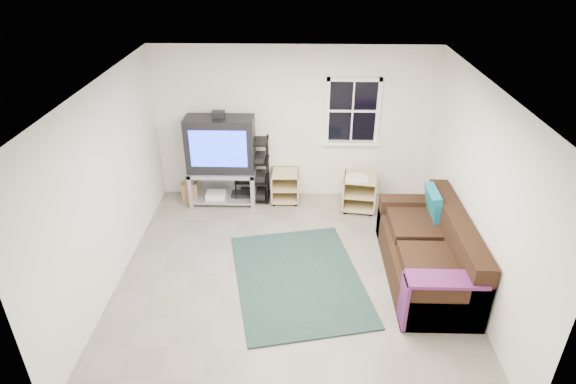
{
  "coord_description": "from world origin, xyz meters",
  "views": [
    {
      "loc": [
        0.09,
        -5.22,
        4.13
      ],
      "look_at": [
        -0.05,
        0.4,
        1.06
      ],
      "focal_mm": 30.0,
      "sensor_mm": 36.0,
      "label": 1
    }
  ],
  "objects_px": {
    "side_table_right": "(359,189)",
    "side_table_left": "(285,185)",
    "tv_unit": "(221,154)",
    "av_rack": "(252,174)",
    "sofa": "(429,254)"
  },
  "relations": [
    {
      "from": "av_rack",
      "to": "side_table_right",
      "type": "xyz_separation_m",
      "value": [
        1.8,
        -0.24,
        -0.15
      ]
    },
    {
      "from": "av_rack",
      "to": "side_table_left",
      "type": "height_order",
      "value": "av_rack"
    },
    {
      "from": "tv_unit",
      "to": "side_table_left",
      "type": "bearing_deg",
      "value": 3.83
    },
    {
      "from": "av_rack",
      "to": "side_table_right",
      "type": "relative_size",
      "value": 1.83
    },
    {
      "from": "side_table_left",
      "to": "sofa",
      "type": "xyz_separation_m",
      "value": [
        1.98,
        -2.05,
        0.06
      ]
    },
    {
      "from": "sofa",
      "to": "side_table_right",
      "type": "bearing_deg",
      "value": 112.03
    },
    {
      "from": "tv_unit",
      "to": "av_rack",
      "type": "distance_m",
      "value": 0.63
    },
    {
      "from": "side_table_left",
      "to": "sofa",
      "type": "height_order",
      "value": "sofa"
    },
    {
      "from": "side_table_left",
      "to": "side_table_right",
      "type": "xyz_separation_m",
      "value": [
        1.24,
        -0.24,
        0.06
      ]
    },
    {
      "from": "tv_unit",
      "to": "side_table_left",
      "type": "distance_m",
      "value": 1.21
    },
    {
      "from": "tv_unit",
      "to": "side_table_right",
      "type": "relative_size",
      "value": 2.61
    },
    {
      "from": "side_table_left",
      "to": "sofa",
      "type": "relative_size",
      "value": 0.25
    },
    {
      "from": "side_table_right",
      "to": "side_table_left",
      "type": "bearing_deg",
      "value": 168.91
    },
    {
      "from": "sofa",
      "to": "tv_unit",
      "type": "bearing_deg",
      "value": 146.75
    },
    {
      "from": "av_rack",
      "to": "sofa",
      "type": "relative_size",
      "value": 0.52
    }
  ]
}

